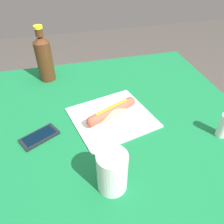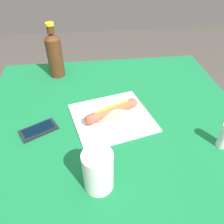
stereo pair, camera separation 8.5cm
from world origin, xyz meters
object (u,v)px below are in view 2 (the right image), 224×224
at_px(cell_phone, 39,130).
at_px(soda_bottle, 55,54).
at_px(drinking_cup, 98,171).
at_px(hot_dog, 112,111).

distance_m(cell_phone, soda_bottle, 0.41).
bearing_deg(drinking_cup, hot_dog, -104.28).
bearing_deg(soda_bottle, hot_dog, 122.28).
height_order(soda_bottle, drinking_cup, soda_bottle).
bearing_deg(cell_phone, drinking_cup, 129.11).
relative_size(cell_phone, soda_bottle, 0.56).
distance_m(hot_dog, drinking_cup, 0.29).
distance_m(cell_phone, drinking_cup, 0.32).
bearing_deg(drinking_cup, cell_phone, -50.89).
bearing_deg(soda_bottle, drinking_cup, 103.51).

